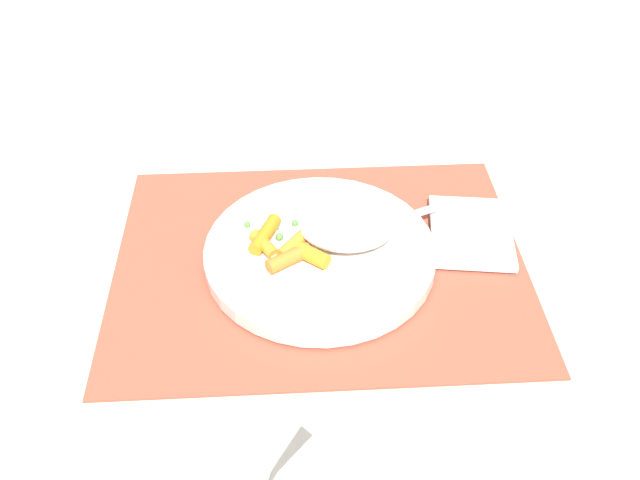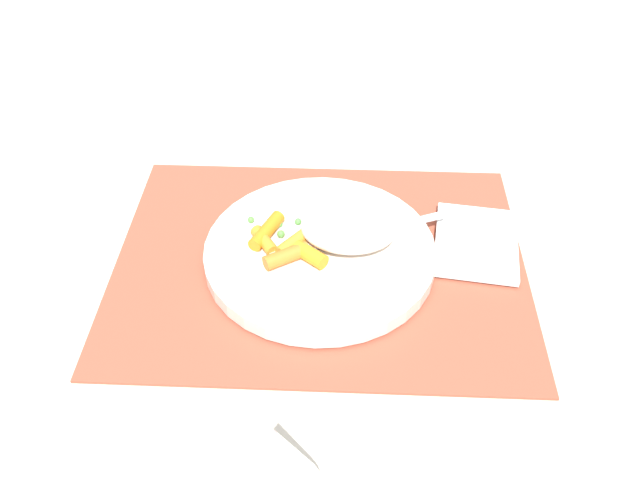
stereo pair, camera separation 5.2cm
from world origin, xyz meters
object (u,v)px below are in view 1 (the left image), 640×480
Objects in this scene: rice_mound at (348,227)px; napkin at (471,232)px; plate at (320,253)px; fork at (341,238)px; wine_glass at (319,469)px; carrot_portion at (285,247)px.

rice_mound is 0.14m from napkin.
plate is 0.04m from rice_mound.
wine_glass reaches higher than fork.
plate reaches higher than napkin.
rice_mound is 0.88× the size of napkin.
rice_mound is 0.53× the size of fork.
wine_glass is 1.31× the size of napkin.
fork is 1.27× the size of wine_glass.
napkin is at bearing -173.84° from rice_mound.
fork is (-0.06, -0.02, -0.00)m from carrot_portion.
carrot_portion is 0.74× the size of napkin.
wine_glass is (0.02, 0.30, 0.09)m from plate.
carrot_portion is at bearing 14.83° from fork.
fork is 1.66× the size of napkin.
napkin is (-0.21, -0.04, -0.02)m from carrot_portion.
fork is 0.15m from napkin.
carrot_portion is 0.30m from wine_glass.
plate is 1.28× the size of fork.
fork reaches higher than plate.
plate is 2.13× the size of napkin.
plate is 2.86× the size of carrot_portion.
napkin is at bearing -170.37° from plate.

